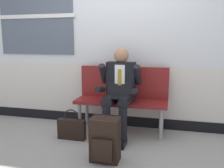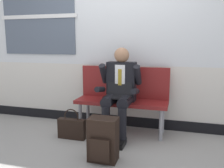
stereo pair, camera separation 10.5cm
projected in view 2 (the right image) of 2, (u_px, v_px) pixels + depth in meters
name	position (u px, v px, depth m)	size (l,w,h in m)	color
ground_plane	(106.00, 136.00, 3.36)	(18.00, 18.00, 0.00)	gray
station_wall	(115.00, 41.00, 3.67)	(6.68, 0.16, 2.65)	silver
bench_with_person	(123.00, 94.00, 3.50)	(1.32, 0.42, 0.95)	maroon
person_seated	(119.00, 90.00, 3.29)	(0.57, 0.70, 1.23)	black
backpack	(103.00, 140.00, 2.64)	(0.32, 0.24, 0.49)	black
handbag	(72.00, 128.00, 3.26)	(0.38, 0.09, 0.42)	black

